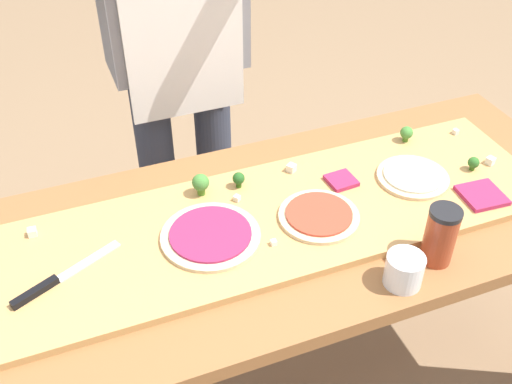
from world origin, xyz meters
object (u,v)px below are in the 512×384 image
at_px(chefs_knife, 52,282).
at_px(cheese_crumble_a, 274,243).
at_px(pizza_whole_cheese_artichoke, 413,177).
at_px(broccoli_floret_front_mid, 239,179).
at_px(cheese_crumble_f, 32,232).
at_px(broccoli_floret_back_right, 406,133).
at_px(broccoli_floret_center_right, 474,163).
at_px(cook_center, 176,35).
at_px(flour_cup, 404,272).
at_px(broccoli_floret_back_left, 201,183).
at_px(cheese_crumble_e, 291,168).
at_px(cheese_crumble_b, 490,161).
at_px(cheese_crumble_d, 456,132).
at_px(prep_table, 278,252).
at_px(pizza_whole_tomato_red, 319,215).
at_px(sauce_jar, 440,235).
at_px(pizza_slice_far_right, 341,180).
at_px(cheese_crumble_c, 237,198).
at_px(pizza_slice_center, 482,195).
at_px(pizza_whole_beet_magenta, 211,235).

relative_size(chefs_knife, cheese_crumble_a, 19.36).
height_order(pizza_whole_cheese_artichoke, broccoli_floret_front_mid, broccoli_floret_front_mid).
relative_size(cheese_crumble_a, cheese_crumble_f, 0.67).
bearing_deg(broccoli_floret_back_right, broccoli_floret_center_right, -63.15).
xyz_separation_m(cheese_crumble_f, cook_center, (0.50, 0.45, 0.23)).
relative_size(chefs_knife, pizza_whole_cheese_artichoke, 1.33).
height_order(cheese_crumble_a, flour_cup, flour_cup).
bearing_deg(broccoli_floret_center_right, broccoli_floret_back_left, 166.94).
xyz_separation_m(cheese_crumble_a, cheese_crumble_e, (0.15, 0.25, 0.00)).
distance_m(cheese_crumble_b, cheese_crumble_d, 0.16).
bearing_deg(prep_table, cheese_crumble_b, -0.66).
relative_size(pizza_whole_tomato_red, sauce_jar, 1.35).
height_order(pizza_slice_far_right, cheese_crumble_d, cheese_crumble_d).
bearing_deg(cheese_crumble_f, prep_table, -14.73).
relative_size(cheese_crumble_a, cheese_crumble_c, 0.89).
bearing_deg(broccoli_floret_front_mid, flour_cup, -61.87).
bearing_deg(pizza_slice_center, pizza_whole_tomato_red, 169.47).
height_order(pizza_slice_far_right, cheese_crumble_f, cheese_crumble_f).
xyz_separation_m(broccoli_floret_back_left, cheese_crumble_d, (0.78, -0.00, -0.03)).
height_order(cheese_crumble_c, flour_cup, flour_cup).
height_order(broccoli_floret_center_right, cheese_crumble_d, broccoli_floret_center_right).
xyz_separation_m(pizza_slice_far_right, cheese_crumble_a, (-0.26, -0.16, 0.00)).
relative_size(pizza_slice_center, broccoli_floret_center_right, 2.62).
relative_size(pizza_whole_tomato_red, cheese_crumble_b, 9.84).
bearing_deg(pizza_whole_cheese_artichoke, pizza_whole_beet_magenta, -177.70).
distance_m(cheese_crumble_e, cook_center, 0.53).
relative_size(pizza_whole_beet_magenta, cheese_crumble_f, 12.13).
relative_size(broccoli_floret_front_mid, cook_center, 0.03).
relative_size(pizza_slice_center, broccoli_floret_back_left, 1.72).
relative_size(pizza_whole_tomato_red, pizza_whole_cheese_artichoke, 1.05).
xyz_separation_m(cheese_crumble_f, flour_cup, (0.75, -0.44, 0.00)).
height_order(broccoli_floret_front_mid, sauce_jar, sauce_jar).
relative_size(cheese_crumble_d, cook_center, 0.01).
distance_m(prep_table, chefs_knife, 0.56).
bearing_deg(pizza_whole_tomato_red, cheese_crumble_e, 85.99).
bearing_deg(broccoli_floret_center_right, pizza_whole_tomato_red, -176.66).
distance_m(broccoli_floret_center_right, cheese_crumble_e, 0.49).
bearing_deg(broccoli_floret_front_mid, broccoli_floret_center_right, -14.49).
xyz_separation_m(pizza_slice_far_right, broccoli_floret_back_left, (-0.36, 0.09, 0.03)).
bearing_deg(broccoli_floret_back_right, cheese_crumble_a, -153.38).
distance_m(pizza_whole_cheese_artichoke, broccoli_floret_front_mid, 0.47).
bearing_deg(pizza_slice_center, pizza_slice_far_right, 148.88).
bearing_deg(cheese_crumble_d, sauce_jar, -130.18).
bearing_deg(pizza_slice_far_right, broccoli_floret_back_left, 166.40).
distance_m(pizza_whole_tomato_red, broccoli_floret_center_right, 0.48).
bearing_deg(cheese_crumble_a, pizza_whole_cheese_artichoke, 12.66).
xyz_separation_m(cheese_crumble_d, flour_cup, (-0.45, -0.44, 0.01)).
xyz_separation_m(broccoli_floret_back_right, broccoli_floret_back_left, (-0.62, -0.02, 0.01)).
distance_m(pizza_whole_beet_magenta, cook_center, 0.66).
height_order(cheese_crumble_e, flour_cup, flour_cup).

